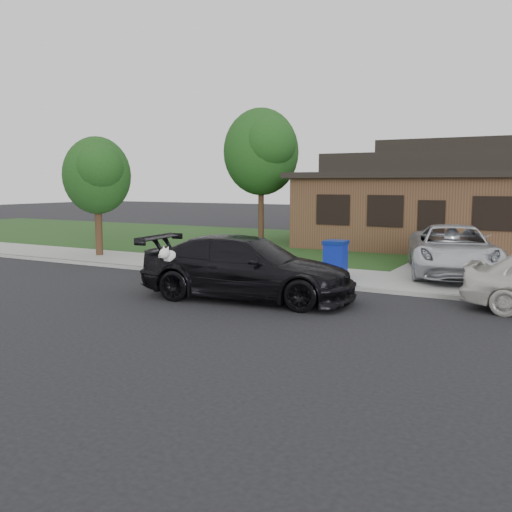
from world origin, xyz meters
The scene contains 11 objects.
ground centered at (0.00, 0.00, 0.00)m, with size 120.00×120.00×0.00m, color black.
sidewalk centered at (0.00, 5.00, 0.06)m, with size 60.00×3.00×0.12m, color gray.
curb centered at (0.00, 3.50, 0.06)m, with size 60.00×0.12×0.12m, color gray.
lawn centered at (0.00, 13.00, 0.07)m, with size 60.00×13.00×0.13m, color #193814.
driveway centered at (6.00, 10.00, 0.07)m, with size 4.50×13.00×0.14m, color gray.
sedan centered at (1.58, 1.07, 0.80)m, with size 5.73×2.91×1.60m.
minivan centered at (5.55, 6.84, 0.89)m, with size 2.50×5.42×1.51m, color silver.
recycling_bin centered at (2.53, 4.78, 0.67)m, with size 0.70×0.73×1.09m.
house centered at (4.00, 15.00, 2.13)m, with size 12.60×8.60×4.65m.
tree_0 centered at (-4.34, 12.88, 4.48)m, with size 3.78×3.60×6.34m.
tree_2 centered at (-7.38, 5.11, 3.27)m, with size 2.73×2.60×4.59m.
Camera 1 is at (8.69, -11.27, 2.92)m, focal length 40.00 mm.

